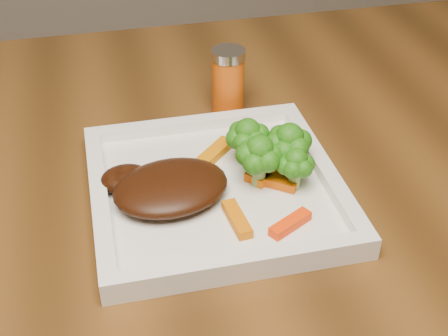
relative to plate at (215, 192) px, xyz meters
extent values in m
cube|color=white|center=(0.00, 0.00, 0.00)|extent=(0.27, 0.27, 0.01)
ellipsoid|color=#371708|center=(-0.05, -0.01, 0.02)|extent=(0.14, 0.12, 0.03)
cube|color=#FF3804|center=(0.06, -0.08, 0.01)|extent=(0.05, 0.04, 0.01)
cube|color=#D36603|center=(0.01, -0.06, 0.01)|extent=(0.02, 0.06, 0.01)
cube|color=orange|center=(0.01, 0.06, 0.01)|extent=(0.06, 0.06, 0.01)
cube|color=#D65203|center=(0.06, -0.01, 0.01)|extent=(0.06, 0.05, 0.01)
cube|color=#FF6E04|center=(0.06, 0.01, 0.01)|extent=(0.05, 0.05, 0.01)
cylinder|color=#D1510B|center=(0.06, 0.17, 0.04)|extent=(0.05, 0.05, 0.09)
camera|label=1|loc=(-0.11, -0.53, 0.43)|focal=50.00mm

